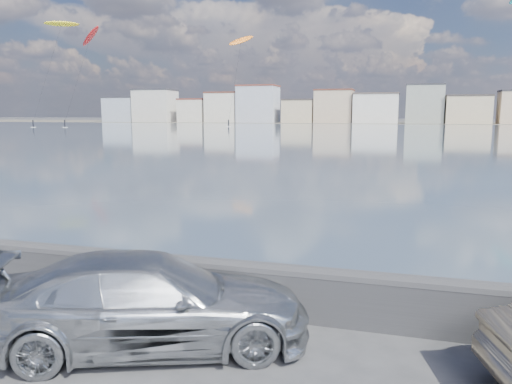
# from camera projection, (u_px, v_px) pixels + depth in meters

# --- Properties ---
(ground) EXTENTS (700.00, 700.00, 0.00)m
(ground) POSITION_uv_depth(u_px,v_px,m) (117.00, 374.00, 7.49)
(ground) COLOR #333335
(ground) RESTS_ON ground
(bay_water) EXTENTS (500.00, 177.00, 0.00)m
(bay_water) POSITION_uv_depth(u_px,v_px,m) (381.00, 133.00, 94.20)
(bay_water) COLOR #3B4D61
(bay_water) RESTS_ON ground
(far_shore_strip) EXTENTS (500.00, 60.00, 0.00)m
(far_shore_strip) POSITION_uv_depth(u_px,v_px,m) (393.00, 123.00, 197.02)
(far_shore_strip) COLOR #4C473D
(far_shore_strip) RESTS_ON ground
(seawall) EXTENTS (400.00, 0.36, 1.08)m
(seawall) POSITION_uv_depth(u_px,v_px,m) (190.00, 280.00, 9.96)
(seawall) COLOR #28282B
(seawall) RESTS_ON ground
(far_buildings) EXTENTS (240.79, 13.26, 14.60)m
(far_buildings) POSITION_uv_depth(u_px,v_px,m) (397.00, 107.00, 182.44)
(far_buildings) COLOR #9EA8B7
(far_buildings) RESTS_ON ground
(car_silver) EXTENTS (5.76, 4.05, 1.55)m
(car_silver) POSITION_uv_depth(u_px,v_px,m) (149.00, 301.00, 8.29)
(car_silver) COLOR #ABAFB3
(car_silver) RESTS_ON ground
(kitesurfer_1) EXTENTS (9.61, 15.33, 28.12)m
(kitesurfer_1) POSITION_uv_depth(u_px,v_px,m) (90.00, 37.00, 138.82)
(kitesurfer_1) COLOR red
(kitesurfer_1) RESTS_ON ground
(kitesurfer_2) EXTENTS (8.63, 15.18, 29.32)m
(kitesurfer_2) POSITION_uv_depth(u_px,v_px,m) (61.00, 25.00, 138.39)
(kitesurfer_2) COLOR yellow
(kitesurfer_2) RESTS_ON ground
(kitesurfer_7) EXTENTS (7.02, 10.69, 26.45)m
(kitesurfer_7) POSITION_uv_depth(u_px,v_px,m) (241.00, 42.00, 140.44)
(kitesurfer_7) COLOR orange
(kitesurfer_7) RESTS_ON ground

